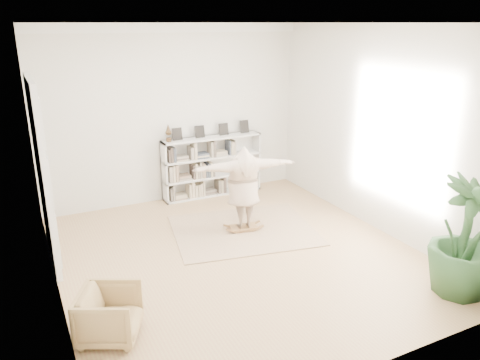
{
  "coord_description": "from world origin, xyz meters",
  "views": [
    {
      "loc": [
        -3.02,
        -6.13,
        3.61
      ],
      "look_at": [
        0.22,
        0.4,
        1.14
      ],
      "focal_mm": 35.0,
      "sensor_mm": 36.0,
      "label": 1
    }
  ],
  "objects_px": {
    "rocker_board": "(243,227)",
    "houseplant": "(465,238)",
    "person": "(244,186)",
    "bookshelf": "(212,167)",
    "armchair": "(110,314)"
  },
  "relations": [
    {
      "from": "armchair",
      "to": "rocker_board",
      "type": "relative_size",
      "value": 1.33
    },
    {
      "from": "rocker_board",
      "to": "person",
      "type": "distance_m",
      "value": 0.81
    },
    {
      "from": "bookshelf",
      "to": "houseplant",
      "type": "relative_size",
      "value": 1.32
    },
    {
      "from": "person",
      "to": "houseplant",
      "type": "relative_size",
      "value": 1.1
    },
    {
      "from": "rocker_board",
      "to": "houseplant",
      "type": "bearing_deg",
      "value": -50.18
    },
    {
      "from": "bookshelf",
      "to": "armchair",
      "type": "relative_size",
      "value": 3.16
    },
    {
      "from": "rocker_board",
      "to": "person",
      "type": "height_order",
      "value": "person"
    },
    {
      "from": "bookshelf",
      "to": "houseplant",
      "type": "bearing_deg",
      "value": -73.61
    },
    {
      "from": "houseplant",
      "to": "person",
      "type": "bearing_deg",
      "value": 119.22
    },
    {
      "from": "bookshelf",
      "to": "armchair",
      "type": "height_order",
      "value": "bookshelf"
    },
    {
      "from": "armchair",
      "to": "person",
      "type": "distance_m",
      "value": 3.49
    },
    {
      "from": "rocker_board",
      "to": "person",
      "type": "bearing_deg",
      "value": 10.6
    },
    {
      "from": "houseplant",
      "to": "armchair",
      "type": "bearing_deg",
      "value": 165.81
    },
    {
      "from": "houseplant",
      "to": "rocker_board",
      "type": "bearing_deg",
      "value": 119.22
    },
    {
      "from": "bookshelf",
      "to": "rocker_board",
      "type": "relative_size",
      "value": 4.22
    }
  ]
}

